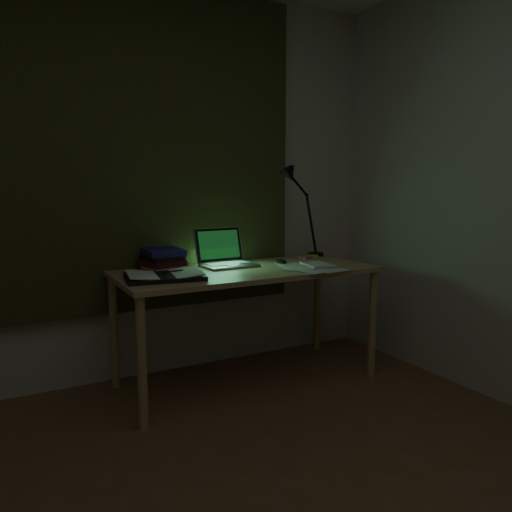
{
  "coord_description": "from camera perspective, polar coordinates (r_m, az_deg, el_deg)",
  "views": [
    {
      "loc": [
        -0.79,
        -1.12,
        1.24
      ],
      "look_at": [
        0.61,
        1.45,
        0.82
      ],
      "focal_mm": 35.0,
      "sensor_mm": 36.0,
      "label": 1
    }
  ],
  "objects": [
    {
      "name": "wall_back",
      "position": [
        3.22,
        -14.42,
        8.09
      ],
      "size": [
        3.5,
        0.0,
        2.5
      ],
      "primitive_type": "cube",
      "color": "beige",
      "rests_on": "ground"
    },
    {
      "name": "curtain",
      "position": [
        3.19,
        -14.37,
        11.7
      ],
      "size": [
        2.2,
        0.06,
        2.0
      ],
      "primitive_type": "cube",
      "color": "#32371B",
      "rests_on": "wall_back"
    },
    {
      "name": "desk",
      "position": [
        3.16,
        -1.05,
        -7.98
      ],
      "size": [
        1.59,
        0.69,
        0.72
      ],
      "primitive_type": null,
      "color": "tan",
      "rests_on": "floor"
    },
    {
      "name": "laptop",
      "position": [
        3.15,
        -3.12,
        0.95
      ],
      "size": [
        0.35,
        0.39,
        0.24
      ],
      "primitive_type": null,
      "rotation": [
        0.0,
        0.0,
        0.05
      ],
      "color": "#A2A3A7",
      "rests_on": "desk"
    },
    {
      "name": "open_textbook",
      "position": [
        2.8,
        -10.41,
        -2.22
      ],
      "size": [
        0.46,
        0.36,
        0.04
      ],
      "primitive_type": null,
      "rotation": [
        0.0,
        0.0,
        -0.15
      ],
      "color": "white",
      "rests_on": "desk"
    },
    {
      "name": "book_stack",
      "position": [
        3.07,
        -10.69,
        -0.36
      ],
      "size": [
        0.24,
        0.28,
        0.14
      ],
      "primitive_type": null,
      "rotation": [
        0.0,
        0.0,
        0.11
      ],
      "color": "white",
      "rests_on": "desk"
    },
    {
      "name": "loose_papers",
      "position": [
        3.17,
        6.06,
        -1.07
      ],
      "size": [
        0.4,
        0.42,
        0.02
      ],
      "primitive_type": null,
      "rotation": [
        0.0,
        0.0,
        0.23
      ],
      "color": "silver",
      "rests_on": "desk"
    },
    {
      "name": "mouse",
      "position": [
        3.25,
        2.89,
        -0.67
      ],
      "size": [
        0.07,
        0.1,
        0.03
      ],
      "primitive_type": "ellipsoid",
      "rotation": [
        0.0,
        0.0,
        0.16
      ],
      "color": "black",
      "rests_on": "desk"
    },
    {
      "name": "sticky_yellow",
      "position": [
        3.59,
        6.48,
        -0.01
      ],
      "size": [
        0.1,
        0.1,
        0.02
      ],
      "primitive_type": "cube",
      "rotation": [
        0.0,
        0.0,
        -0.42
      ],
      "color": "yellow",
      "rests_on": "desk"
    },
    {
      "name": "sticky_pink",
      "position": [
        3.52,
        5.62,
        -0.15
      ],
      "size": [
        0.09,
        0.09,
        0.02
      ],
      "primitive_type": "cube",
      "rotation": [
        0.0,
        0.0,
        0.35
      ],
      "color": "#EC5B91",
      "rests_on": "desk"
    },
    {
      "name": "desk_lamp",
      "position": [
        3.65,
        6.93,
        4.72
      ],
      "size": [
        0.43,
        0.34,
        0.6
      ],
      "primitive_type": null,
      "rotation": [
        0.0,
        0.0,
        -0.09
      ],
      "color": "black",
      "rests_on": "desk"
    }
  ]
}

